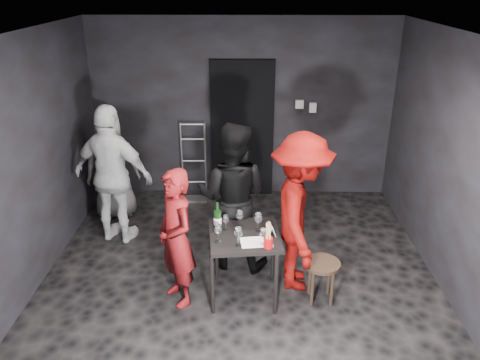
{
  "coord_description": "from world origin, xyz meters",
  "views": [
    {
      "loc": [
        0.09,
        -4.37,
        3.2
      ],
      "look_at": [
        0.01,
        0.25,
        1.18
      ],
      "focal_mm": 35.0,
      "sensor_mm": 36.0,
      "label": 1
    }
  ],
  "objects_px": {
    "man_maroon": "(301,200)",
    "bystander_cream": "(112,162)",
    "breadstick_cup": "(268,236)",
    "stool": "(322,269)",
    "hand_truck": "(194,185)",
    "tasting_table": "(244,242)",
    "bystander_grey": "(112,165)",
    "woman_black": "(232,185)",
    "wine_bottle": "(218,221)",
    "server_red": "(176,239)"
  },
  "relations": [
    {
      "from": "woman_black",
      "to": "breadstick_cup",
      "type": "xyz_separation_m",
      "value": [
        0.38,
        -0.87,
        -0.15
      ]
    },
    {
      "from": "breadstick_cup",
      "to": "wine_bottle",
      "type": "bearing_deg",
      "value": 149.98
    },
    {
      "from": "bystander_cream",
      "to": "breadstick_cup",
      "type": "relative_size",
      "value": 7.58
    },
    {
      "from": "stool",
      "to": "woman_black",
      "type": "height_order",
      "value": "woman_black"
    },
    {
      "from": "man_maroon",
      "to": "stool",
      "type": "bearing_deg",
      "value": -142.33
    },
    {
      "from": "hand_truck",
      "to": "bystander_cream",
      "type": "bearing_deg",
      "value": -125.2
    },
    {
      "from": "hand_truck",
      "to": "tasting_table",
      "type": "xyz_separation_m",
      "value": [
        0.8,
        -2.42,
        0.43
      ]
    },
    {
      "from": "stool",
      "to": "wine_bottle",
      "type": "distance_m",
      "value": 1.21
    },
    {
      "from": "server_red",
      "to": "bystander_cream",
      "type": "bearing_deg",
      "value": -176.28
    },
    {
      "from": "woman_black",
      "to": "wine_bottle",
      "type": "bearing_deg",
      "value": 89.02
    },
    {
      "from": "server_red",
      "to": "breadstick_cup",
      "type": "xyz_separation_m",
      "value": [
        0.93,
        -0.15,
        0.13
      ]
    },
    {
      "from": "hand_truck",
      "to": "stool",
      "type": "height_order",
      "value": "hand_truck"
    },
    {
      "from": "bystander_cream",
      "to": "woman_black",
      "type": "bearing_deg",
      "value": 177.45
    },
    {
      "from": "server_red",
      "to": "breadstick_cup",
      "type": "height_order",
      "value": "server_red"
    },
    {
      "from": "tasting_table",
      "to": "woman_black",
      "type": "distance_m",
      "value": 0.74
    },
    {
      "from": "woman_black",
      "to": "bystander_grey",
      "type": "relative_size",
      "value": 1.33
    },
    {
      "from": "stool",
      "to": "wine_bottle",
      "type": "relative_size",
      "value": 1.39
    },
    {
      "from": "hand_truck",
      "to": "bystander_grey",
      "type": "bearing_deg",
      "value": -151.91
    },
    {
      "from": "wine_bottle",
      "to": "stool",
      "type": "bearing_deg",
      "value": -6.84
    },
    {
      "from": "tasting_table",
      "to": "woman_black",
      "type": "xyz_separation_m",
      "value": [
        -0.14,
        0.62,
        0.38
      ]
    },
    {
      "from": "wine_bottle",
      "to": "breadstick_cup",
      "type": "height_order",
      "value": "wine_bottle"
    },
    {
      "from": "hand_truck",
      "to": "stool",
      "type": "relative_size",
      "value": 2.55
    },
    {
      "from": "bystander_cream",
      "to": "wine_bottle",
      "type": "bearing_deg",
      "value": 158.16
    },
    {
      "from": "tasting_table",
      "to": "bystander_cream",
      "type": "xyz_separation_m",
      "value": [
        -1.66,
        1.15,
        0.44
      ]
    },
    {
      "from": "stool",
      "to": "bystander_grey",
      "type": "bearing_deg",
      "value": 144.6
    },
    {
      "from": "bystander_cream",
      "to": "bystander_grey",
      "type": "relative_size",
      "value": 1.41
    },
    {
      "from": "tasting_table",
      "to": "wine_bottle",
      "type": "height_order",
      "value": "wine_bottle"
    },
    {
      "from": "bystander_cream",
      "to": "breadstick_cup",
      "type": "xyz_separation_m",
      "value": [
        1.89,
        -1.4,
        -0.21
      ]
    },
    {
      "from": "stool",
      "to": "hand_truck",
      "type": "bearing_deg",
      "value": 122.86
    },
    {
      "from": "man_maroon",
      "to": "wine_bottle",
      "type": "height_order",
      "value": "man_maroon"
    },
    {
      "from": "woman_black",
      "to": "breadstick_cup",
      "type": "relative_size",
      "value": 7.15
    },
    {
      "from": "server_red",
      "to": "tasting_table",
      "type": "bearing_deg",
      "value": 64.11
    },
    {
      "from": "stool",
      "to": "breadstick_cup",
      "type": "xyz_separation_m",
      "value": [
        -0.58,
        -0.17,
        0.5
      ]
    },
    {
      "from": "woman_black",
      "to": "breadstick_cup",
      "type": "distance_m",
      "value": 0.96
    },
    {
      "from": "wine_bottle",
      "to": "breadstick_cup",
      "type": "relative_size",
      "value": 1.17
    },
    {
      "from": "stool",
      "to": "bystander_grey",
      "type": "height_order",
      "value": "bystander_grey"
    },
    {
      "from": "woman_black",
      "to": "breadstick_cup",
      "type": "bearing_deg",
      "value": 126.0
    },
    {
      "from": "man_maroon",
      "to": "bystander_grey",
      "type": "bearing_deg",
      "value": 58.3
    },
    {
      "from": "wine_bottle",
      "to": "breadstick_cup",
      "type": "bearing_deg",
      "value": -30.02
    },
    {
      "from": "man_maroon",
      "to": "bystander_cream",
      "type": "distance_m",
      "value": 2.43
    },
    {
      "from": "man_maroon",
      "to": "bystander_cream",
      "type": "height_order",
      "value": "bystander_cream"
    },
    {
      "from": "man_maroon",
      "to": "bystander_cream",
      "type": "relative_size",
      "value": 0.96
    },
    {
      "from": "tasting_table",
      "to": "wine_bottle",
      "type": "relative_size",
      "value": 2.22
    },
    {
      "from": "woman_black",
      "to": "wine_bottle",
      "type": "xyz_separation_m",
      "value": [
        -0.14,
        -0.57,
        -0.15
      ]
    },
    {
      "from": "woman_black",
      "to": "wine_bottle",
      "type": "height_order",
      "value": "woman_black"
    },
    {
      "from": "hand_truck",
      "to": "stool",
      "type": "bearing_deg",
      "value": -58.34
    },
    {
      "from": "man_maroon",
      "to": "breadstick_cup",
      "type": "distance_m",
      "value": 0.61
    },
    {
      "from": "breadstick_cup",
      "to": "hand_truck",
      "type": "bearing_deg",
      "value": 111.24
    },
    {
      "from": "tasting_table",
      "to": "bystander_grey",
      "type": "bearing_deg",
      "value": 135.68
    },
    {
      "from": "woman_black",
      "to": "breadstick_cup",
      "type": "height_order",
      "value": "woman_black"
    }
  ]
}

